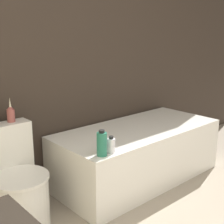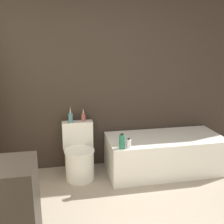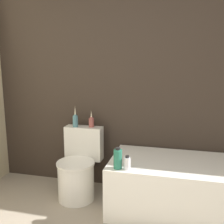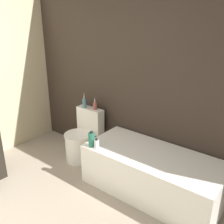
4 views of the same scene
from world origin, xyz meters
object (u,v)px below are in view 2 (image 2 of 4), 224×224
toilet (79,156)px  shampoo_bottle_short (129,144)px  bathtub (164,153)px  vase_silver (83,117)px  vase_gold (71,117)px  shampoo_bottle_tall (122,141)px

toilet → shampoo_bottle_short: size_ratio=5.65×
bathtub → toilet: bearing=177.6°
toilet → bathtub: bearing=-2.4°
shampoo_bottle_short → bathtub: bearing=26.3°
vase_silver → shampoo_bottle_short: (0.51, -0.55, -0.22)m
vase_gold → vase_silver: bearing=10.0°
vase_silver → shampoo_bottle_short: 0.79m
shampoo_bottle_tall → shampoo_bottle_short: 0.09m
shampoo_bottle_tall → vase_gold: bearing=139.6°
toilet → shampoo_bottle_short: (0.60, -0.35, 0.27)m
toilet → shampoo_bottle_tall: (0.52, -0.34, 0.30)m
vase_silver → shampoo_bottle_tall: bearing=-52.0°
bathtub → vase_gold: 1.43m
toilet → vase_gold: 0.55m
shampoo_bottle_short → shampoo_bottle_tall: bearing=176.1°
bathtub → vase_silver: bearing=167.3°
toilet → vase_silver: bearing=66.3°
shampoo_bottle_tall → toilet: bearing=146.4°
vase_gold → shampoo_bottle_tall: vase_gold is taller
vase_gold → shampoo_bottle_short: 0.90m
toilet → shampoo_bottle_short: 0.75m
bathtub → vase_silver: 1.27m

